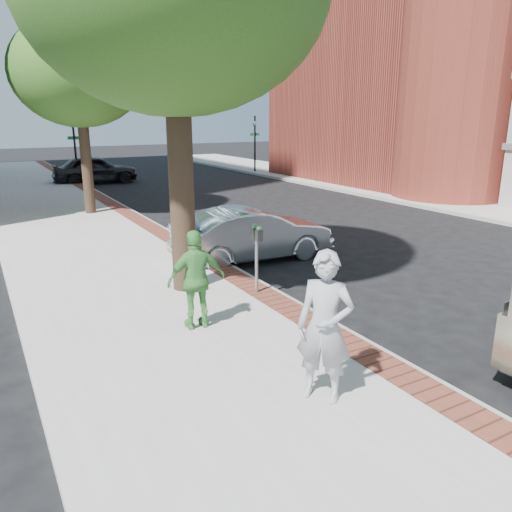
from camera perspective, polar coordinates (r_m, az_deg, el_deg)
ground at (r=9.75m, az=-0.52°, el=-7.11°), size 120.00×120.00×0.00m
sidewalk at (r=16.53m, az=-18.86°, el=1.91°), size 5.00×60.00×0.15m
brick_strip at (r=17.03m, az=-11.63°, el=3.10°), size 0.60×60.00×0.01m
curb at (r=17.16m, az=-10.50°, el=2.98°), size 0.10×60.00×0.15m
sidewalk_far at (r=24.91m, az=20.25°, el=6.20°), size 5.00×60.00×0.15m
church at (r=33.09m, az=22.17°, el=20.67°), size 19.00×16.00×20.40m
signal_near at (r=30.35m, az=-20.01°, el=11.91°), size 0.70×0.15×3.80m
signal_far at (r=34.32m, az=-0.13°, el=13.16°), size 0.70×0.15×3.80m
tree_far at (r=20.28m, az=-19.66°, el=19.15°), size 4.80×4.80×7.14m
parking_meter at (r=10.35m, az=0.07°, el=1.31°), size 0.12×0.32×1.47m
person_gray at (r=6.54m, az=7.86°, el=-8.06°), size 0.84×0.88×2.02m
person_officer at (r=12.24m, az=-8.07°, el=2.87°), size 1.15×1.16×1.89m
person_green at (r=8.74m, az=-6.81°, el=-2.72°), size 1.07×0.51×1.77m
sedan_silver at (r=13.41m, az=-0.40°, el=2.49°), size 4.38×1.66×1.43m
bg_car at (r=30.70m, az=-17.92°, el=9.40°), size 4.82×2.21×1.60m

